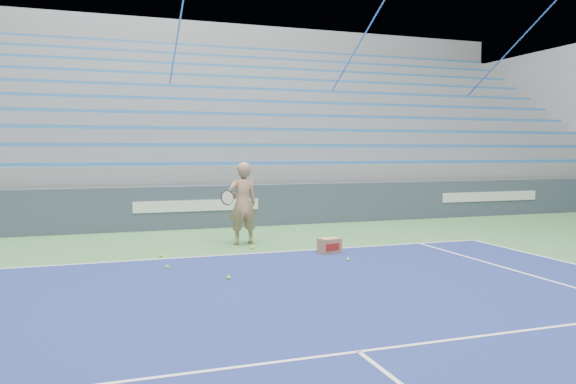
{
  "coord_description": "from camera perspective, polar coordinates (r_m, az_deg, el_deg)",
  "views": [
    {
      "loc": [
        -2.4,
        1.51,
        1.99
      ],
      "look_at": [
        1.3,
        12.38,
        1.15
      ],
      "focal_mm": 35.0,
      "sensor_mm": 36.0,
      "label": 1
    }
  ],
  "objects": [
    {
      "name": "sponsor_barrier",
      "position": [
        14.64,
        -9.27,
        -1.52
      ],
      "size": [
        30.0,
        0.32,
        1.1
      ],
      "color": "#394458",
      "rests_on": "ground"
    },
    {
      "name": "bleachers",
      "position": [
        20.23,
        -12.04,
        5.13
      ],
      "size": [
        31.0,
        9.15,
        7.3
      ],
      "color": "gray",
      "rests_on": "ground"
    },
    {
      "name": "tennis_player",
      "position": [
        11.98,
        -4.64,
        -1.16
      ],
      "size": [
        0.95,
        0.86,
        1.75
      ],
      "color": "tan",
      "rests_on": "ground"
    },
    {
      "name": "ball_box",
      "position": [
        11.0,
        4.23,
        -5.46
      ],
      "size": [
        0.46,
        0.39,
        0.3
      ],
      "color": "#A87851",
      "rests_on": "ground"
    },
    {
      "name": "tennis_ball_0",
      "position": [
        11.46,
        -3.65,
        -5.65
      ],
      "size": [
        0.07,
        0.07,
        0.07
      ],
      "primitive_type": "sphere",
      "color": "#CBE82F",
      "rests_on": "ground"
    },
    {
      "name": "tennis_ball_1",
      "position": [
        9.77,
        -12.18,
        -7.46
      ],
      "size": [
        0.07,
        0.07,
        0.07
      ],
      "primitive_type": "sphere",
      "color": "#CBE82F",
      "rests_on": "ground"
    },
    {
      "name": "tennis_ball_2",
      "position": [
        10.25,
        6.13,
        -6.84
      ],
      "size": [
        0.07,
        0.07,
        0.07
      ],
      "primitive_type": "sphere",
      "color": "#CBE82F",
      "rests_on": "ground"
    },
    {
      "name": "tennis_ball_3",
      "position": [
        8.81,
        -6.06,
        -8.66
      ],
      "size": [
        0.07,
        0.07,
        0.07
      ],
      "primitive_type": "sphere",
      "color": "#CBE82F",
      "rests_on": "ground"
    },
    {
      "name": "tennis_ball_4",
      "position": [
        11.57,
        3.1,
        -5.56
      ],
      "size": [
        0.07,
        0.07,
        0.07
      ],
      "primitive_type": "sphere",
      "color": "#CBE82F",
      "rests_on": "ground"
    },
    {
      "name": "tennis_ball_5",
      "position": [
        10.84,
        -12.82,
        -6.31
      ],
      "size": [
        0.07,
        0.07,
        0.07
      ],
      "primitive_type": "sphere",
      "color": "#CBE82F",
      "rests_on": "ground"
    }
  ]
}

